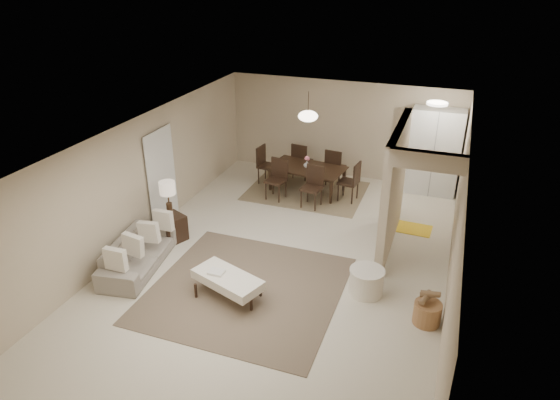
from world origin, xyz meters
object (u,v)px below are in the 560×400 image
at_px(ottoman_bench, 228,280).
at_px(dining_table, 306,179).
at_px(pantry_cabinet, 434,152).
at_px(round_pouf, 366,282).
at_px(side_table, 172,228).
at_px(wicker_basket, 427,313).
at_px(sofa, 139,253).

height_order(ottoman_bench, dining_table, dining_table).
relative_size(pantry_cabinet, round_pouf, 3.50).
height_order(pantry_cabinet, side_table, pantry_cabinet).
xyz_separation_m(pantry_cabinet, wicker_basket, (0.40, -5.12, -0.87)).
xyz_separation_m(round_pouf, dining_table, (-2.22, 3.67, 0.08)).
bearing_deg(sofa, pantry_cabinet, -51.34).
bearing_deg(ottoman_bench, wicker_basket, 27.92).
bearing_deg(round_pouf, dining_table, 121.16).
xyz_separation_m(ottoman_bench, wicker_basket, (3.23, 0.47, -0.17)).
height_order(pantry_cabinet, ottoman_bench, pantry_cabinet).
bearing_deg(pantry_cabinet, round_pouf, -97.97).
distance_m(pantry_cabinet, dining_table, 3.13).
bearing_deg(ottoman_bench, dining_table, 110.18).
distance_m(ottoman_bench, dining_table, 4.58).
xyz_separation_m(pantry_cabinet, round_pouf, (-0.65, -4.67, -0.82)).
height_order(pantry_cabinet, wicker_basket, pantry_cabinet).
distance_m(pantry_cabinet, side_table, 6.40).
bearing_deg(ottoman_bench, side_table, 164.06).
xyz_separation_m(side_table, dining_table, (1.88, 3.20, 0.05)).
relative_size(wicker_basket, dining_table, 0.24).
relative_size(sofa, dining_table, 1.10).
relative_size(sofa, wicker_basket, 4.56).
relative_size(ottoman_bench, wicker_basket, 3.10).
bearing_deg(dining_table, pantry_cabinet, 27.14).
bearing_deg(dining_table, sofa, -106.45).
bearing_deg(pantry_cabinet, sofa, -132.25).
distance_m(side_table, wicker_basket, 5.23).
bearing_deg(round_pouf, pantry_cabinet, 82.03).
xyz_separation_m(pantry_cabinet, ottoman_bench, (-2.83, -5.59, -0.70)).
xyz_separation_m(ottoman_bench, side_table, (-1.92, 1.38, -0.08)).
height_order(side_table, round_pouf, side_table).
distance_m(ottoman_bench, side_table, 2.36).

